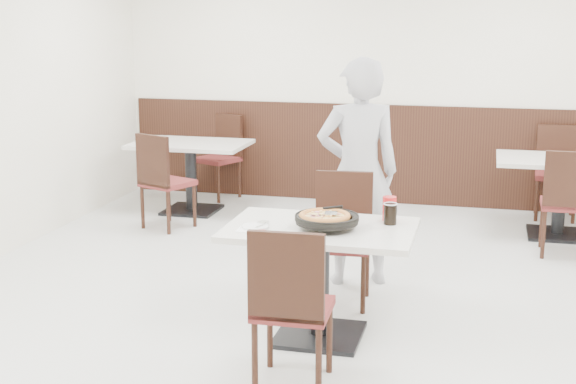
% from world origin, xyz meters
% --- Properties ---
extents(floor, '(7.00, 7.00, 0.00)m').
position_xyz_m(floor, '(0.00, 0.00, 0.00)').
color(floor, '#B8B8B3').
rests_on(floor, ground).
extents(wall_back, '(6.00, 0.04, 2.80)m').
position_xyz_m(wall_back, '(0.00, 3.50, 1.40)').
color(wall_back, silver).
rests_on(wall_back, floor).
extents(wall_front, '(6.00, 0.04, 2.80)m').
position_xyz_m(wall_front, '(0.00, -3.50, 1.40)').
color(wall_front, silver).
rests_on(wall_front, floor).
extents(wainscot_back, '(5.90, 0.03, 1.10)m').
position_xyz_m(wainscot_back, '(0.00, 3.48, 0.55)').
color(wainscot_back, black).
rests_on(wainscot_back, floor).
extents(main_table, '(1.27, 0.90, 0.75)m').
position_xyz_m(main_table, '(0.07, -0.45, 0.38)').
color(main_table, silver).
rests_on(main_table, floor).
extents(chair_near, '(0.43, 0.43, 0.95)m').
position_xyz_m(chair_near, '(0.06, -1.15, 0.47)').
color(chair_near, black).
rests_on(chair_near, floor).
extents(chair_far, '(0.45, 0.45, 0.95)m').
position_xyz_m(chair_far, '(0.09, 0.20, 0.47)').
color(chair_far, black).
rests_on(chair_far, floor).
extents(trivet, '(0.12, 0.12, 0.04)m').
position_xyz_m(trivet, '(0.14, -0.46, 0.77)').
color(trivet, black).
rests_on(trivet, main_table).
extents(pizza_pan, '(0.43, 0.43, 0.01)m').
position_xyz_m(pizza_pan, '(0.12, -0.49, 0.79)').
color(pizza_pan, black).
rests_on(pizza_pan, trivet).
extents(pizza, '(0.34, 0.34, 0.02)m').
position_xyz_m(pizza, '(0.11, -0.48, 0.81)').
color(pizza, '#C27836').
rests_on(pizza, pizza_pan).
extents(pizza_server, '(0.09, 0.11, 0.00)m').
position_xyz_m(pizza_server, '(0.14, -0.45, 0.84)').
color(pizza_server, silver).
rests_on(pizza_server, pizza).
extents(napkin, '(0.18, 0.18, 0.00)m').
position_xyz_m(napkin, '(-0.34, -0.62, 0.75)').
color(napkin, white).
rests_on(napkin, main_table).
extents(side_plate, '(0.18, 0.18, 0.01)m').
position_xyz_m(side_plate, '(-0.32, -0.58, 0.76)').
color(side_plate, white).
rests_on(side_plate, napkin).
extents(fork, '(0.05, 0.14, 0.00)m').
position_xyz_m(fork, '(-0.28, -0.57, 0.77)').
color(fork, silver).
rests_on(fork, side_plate).
extents(cola_glass, '(0.09, 0.09, 0.13)m').
position_xyz_m(cola_glass, '(0.50, -0.28, 0.81)').
color(cola_glass, black).
rests_on(cola_glass, main_table).
extents(red_cup, '(0.10, 0.10, 0.16)m').
position_xyz_m(red_cup, '(0.48, -0.19, 0.83)').
color(red_cup, red).
rests_on(red_cup, main_table).
extents(diner_person, '(0.75, 0.62, 1.77)m').
position_xyz_m(diner_person, '(0.13, 0.71, 0.88)').
color(diner_person, silver).
rests_on(diner_person, floor).
extents(bg_table_left, '(1.23, 0.85, 0.75)m').
position_xyz_m(bg_table_left, '(-1.96, 2.56, 0.38)').
color(bg_table_left, silver).
rests_on(bg_table_left, floor).
extents(bg_chair_left_near, '(0.55, 0.55, 0.95)m').
position_xyz_m(bg_chair_left_near, '(-1.94, 1.88, 0.47)').
color(bg_chair_left_near, black).
rests_on(bg_chair_left_near, floor).
extents(bg_chair_left_far, '(0.55, 0.55, 0.95)m').
position_xyz_m(bg_chair_left_far, '(-1.90, 3.24, 0.47)').
color(bg_chair_left_far, black).
rests_on(bg_chair_left_far, floor).
extents(bg_table_right, '(1.28, 0.92, 0.75)m').
position_xyz_m(bg_table_right, '(1.78, 2.50, 0.38)').
color(bg_table_right, silver).
rests_on(bg_table_right, floor).
extents(bg_chair_right_near, '(0.43, 0.43, 0.95)m').
position_xyz_m(bg_chair_right_near, '(1.78, 1.88, 0.47)').
color(bg_chair_right_near, black).
rests_on(bg_chair_right_near, floor).
extents(bg_chair_right_far, '(0.44, 0.44, 0.95)m').
position_xyz_m(bg_chair_right_far, '(1.79, 3.20, 0.47)').
color(bg_chair_right_far, black).
rests_on(bg_chair_right_far, floor).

